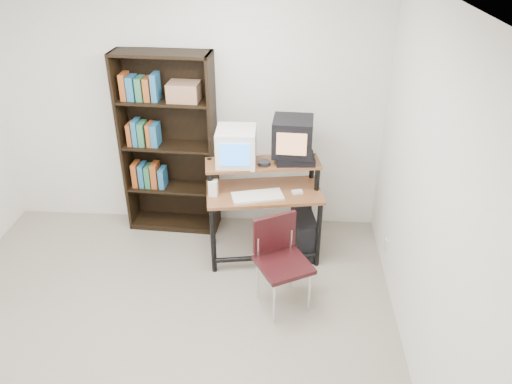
# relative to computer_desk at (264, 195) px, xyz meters

# --- Properties ---
(floor) EXTENTS (4.00, 4.00, 0.01)m
(floor) POSITION_rel_computer_desk_xyz_m (-0.82, -1.36, -0.68)
(floor) COLOR #A09785
(floor) RESTS_ON ground
(ceiling) EXTENTS (4.00, 4.00, 0.01)m
(ceiling) POSITION_rel_computer_desk_xyz_m (-0.82, -1.36, 1.93)
(ceiling) COLOR white
(ceiling) RESTS_ON back_wall
(back_wall) EXTENTS (4.00, 0.01, 2.60)m
(back_wall) POSITION_rel_computer_desk_xyz_m (-0.82, 0.64, 0.63)
(back_wall) COLOR white
(back_wall) RESTS_ON floor
(right_wall) EXTENTS (0.01, 4.00, 2.60)m
(right_wall) POSITION_rel_computer_desk_xyz_m (1.18, -1.36, 0.63)
(right_wall) COLOR white
(right_wall) RESTS_ON floor
(computer_desk) EXTENTS (1.16, 0.71, 0.98)m
(computer_desk) POSITION_rel_computer_desk_xyz_m (0.00, 0.00, 0.00)
(computer_desk) COLOR brown
(computer_desk) RESTS_ON floor
(crt_monitor) EXTENTS (0.37, 0.38, 0.34)m
(crt_monitor) POSITION_rel_computer_desk_xyz_m (-0.26, 0.08, 0.47)
(crt_monitor) COLOR white
(crt_monitor) RESTS_ON computer_desk
(vcr) EXTENTS (0.38, 0.29, 0.08)m
(vcr) POSITION_rel_computer_desk_xyz_m (0.29, 0.12, 0.34)
(vcr) COLOR black
(vcr) RESTS_ON computer_desk
(crt_tv) EXTENTS (0.39, 0.39, 0.35)m
(crt_tv) POSITION_rel_computer_desk_xyz_m (0.26, 0.16, 0.55)
(crt_tv) COLOR black
(crt_tv) RESTS_ON vcr
(cd_spindle) EXTENTS (0.15, 0.15, 0.05)m
(cd_spindle) POSITION_rel_computer_desk_xyz_m (-0.00, 0.04, 0.32)
(cd_spindle) COLOR #26262B
(cd_spindle) RESTS_ON computer_desk
(keyboard) EXTENTS (0.51, 0.32, 0.03)m
(keyboard) POSITION_rel_computer_desk_xyz_m (-0.05, -0.14, 0.06)
(keyboard) COLOR white
(keyboard) RESTS_ON computer_desk
(mousepad) EXTENTS (0.25, 0.21, 0.01)m
(mousepad) POSITION_rel_computer_desk_xyz_m (0.30, -0.05, 0.05)
(mousepad) COLOR black
(mousepad) RESTS_ON computer_desk
(mouse) EXTENTS (0.11, 0.08, 0.03)m
(mouse) POSITION_rel_computer_desk_xyz_m (0.32, -0.04, 0.07)
(mouse) COLOR white
(mouse) RESTS_ON mousepad
(desk_speaker) EXTENTS (0.08, 0.08, 0.17)m
(desk_speaker) POSITION_rel_computer_desk_xyz_m (-0.46, -0.13, 0.13)
(desk_speaker) COLOR white
(desk_speaker) RESTS_ON computer_desk
(pc_tower) EXTENTS (0.27, 0.48, 0.42)m
(pc_tower) POSITION_rel_computer_desk_xyz_m (0.40, 0.04, -0.46)
(pc_tower) COLOR black
(pc_tower) RESTS_ON floor
(school_chair) EXTENTS (0.56, 0.56, 0.83)m
(school_chair) POSITION_rel_computer_desk_xyz_m (0.18, -0.70, -0.17)
(school_chair) COLOR black
(school_chair) RESTS_ON floor
(bookshelf) EXTENTS (0.97, 0.37, 1.91)m
(bookshelf) POSITION_rel_computer_desk_xyz_m (-1.00, 0.50, 0.30)
(bookshelf) COLOR black
(bookshelf) RESTS_ON floor
(wall_outlet) EXTENTS (0.02, 0.08, 0.12)m
(wall_outlet) POSITION_rel_computer_desk_xyz_m (1.17, -0.21, -0.37)
(wall_outlet) COLOR beige
(wall_outlet) RESTS_ON right_wall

